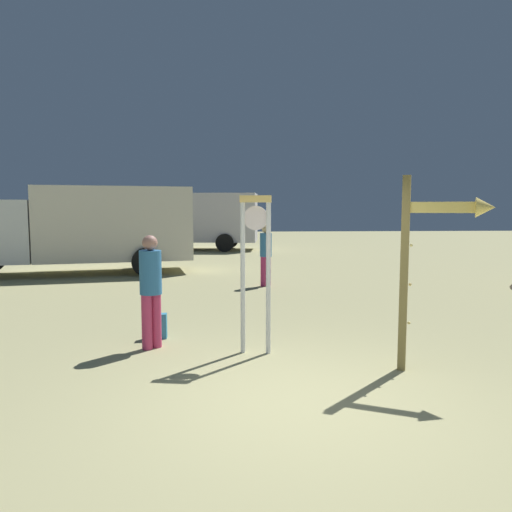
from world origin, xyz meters
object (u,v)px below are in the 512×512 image
person_distant (266,252)px  box_truck_near (91,226)px  box_truck_far (195,219)px  arrow_sign (433,246)px  person_near_clock (151,286)px  standing_clock (256,259)px  backpack (158,326)px

person_distant → box_truck_near: (-5.52, 3.03, 0.62)m
person_distant → box_truck_far: 12.42m
arrow_sign → person_near_clock: size_ratio=1.47×
arrow_sign → person_distant: 7.42m
standing_clock → person_near_clock: (-1.57, 0.34, -0.43)m
person_near_clock → box_truck_far: size_ratio=0.24×
backpack → box_truck_near: 9.02m
standing_clock → box_truck_far: box_truck_far is taller
box_truck_near → box_truck_far: 9.55m
standing_clock → box_truck_near: bearing=117.5°
person_distant → box_truck_near: box_truck_near is taller
standing_clock → box_truck_near: 10.40m
arrow_sign → person_near_clock: arrow_sign is taller
arrow_sign → box_truck_far: box_truck_far is taller
person_near_clock → box_truck_far: 17.98m
standing_clock → box_truck_near: (-4.80, 9.22, 0.17)m
backpack → box_truck_near: bearing=111.4°
arrow_sign → box_truck_far: bearing=101.9°
standing_clock → arrow_sign: bearing=-25.5°
arrow_sign → backpack: (-3.74, 1.97, -1.46)m
box_truck_near → standing_clock: bearing=-62.5°
backpack → box_truck_far: bearing=91.1°
backpack → person_near_clock: bearing=-91.9°
standing_clock → person_distant: size_ratio=1.37×
person_near_clock → box_truck_far: bearing=91.0°
person_distant → backpack: bearing=-113.3°
arrow_sign → person_near_clock: (-3.76, 1.39, -0.69)m
standing_clock → box_truck_near: size_ratio=0.32×
standing_clock → person_distant: standing_clock is taller
person_near_clock → person_distant: size_ratio=1.03×
person_near_clock → box_truck_near: 9.46m
person_near_clock → arrow_sign: bearing=-20.3°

